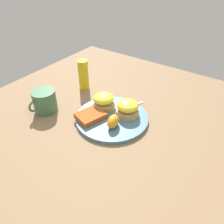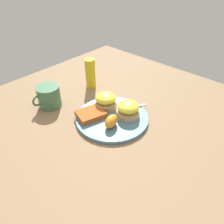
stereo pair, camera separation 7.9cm
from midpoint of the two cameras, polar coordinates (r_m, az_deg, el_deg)
The scene contains 9 objects.
ground_plane at distance 0.81m, azimuth 2.79°, elevation -2.02°, with size 1.10×1.10×0.00m, color #846647.
plate at distance 0.81m, azimuth 2.80°, elevation -1.64°, with size 0.27×0.27×0.01m, color slate.
sandwich_benedict_left at distance 0.79m, azimuth 7.06°, elevation 0.54°, with size 0.09×0.09×0.06m.
sandwich_benedict_right at distance 0.84m, azimuth 1.05°, elevation 2.90°, with size 0.09×0.09×0.06m.
hashbrown_patty at distance 0.80m, azimuth -2.77°, elevation -0.66°, with size 0.10×0.08×0.02m, color #B3511F.
orange_wedge at distance 0.75m, azimuth 2.82°, elevation -2.59°, with size 0.06×0.04×0.04m, color orange.
fork at distance 0.84m, azimuth 2.68°, elevation 0.59°, with size 0.21×0.15×0.00m.
cup at distance 0.89m, azimuth -13.75°, elevation 3.86°, with size 0.12×0.09×0.09m.
condiment_bottle at distance 0.98m, azimuth -3.36°, elevation 9.93°, with size 0.04×0.04×0.13m, color gold.
Camera 2 is at (0.47, 0.43, 0.51)m, focal length 35.00 mm.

